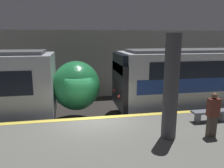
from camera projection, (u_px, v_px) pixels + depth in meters
name	position (u px, v px, depth m)	size (l,w,h in m)	color
ground_plane	(95.00, 138.00, 9.63)	(120.00, 120.00, 0.00)	#282623
platform	(103.00, 160.00, 7.02)	(40.00, 5.21, 1.01)	slate
station_rear_barrier	(84.00, 64.00, 15.74)	(50.00, 0.15, 4.85)	#9E998E
support_pillar_near	(171.00, 88.00, 7.15)	(0.50, 0.50, 3.51)	#47474C
person_waiting	(213.00, 114.00, 7.45)	(0.38, 0.24, 1.55)	#473D33
platform_bench	(210.00, 113.00, 8.87)	(1.50, 0.40, 0.45)	slate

